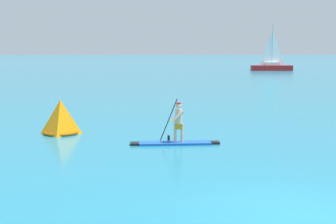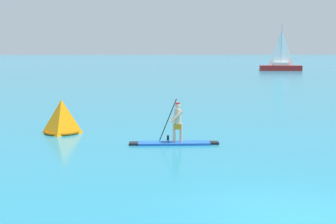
{
  "view_description": "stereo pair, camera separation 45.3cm",
  "coord_description": "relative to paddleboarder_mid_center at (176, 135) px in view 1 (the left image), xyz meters",
  "views": [
    {
      "loc": [
        -3.64,
        -8.65,
        3.63
      ],
      "look_at": [
        -2.21,
        8.98,
        1.03
      ],
      "focal_mm": 46.9,
      "sensor_mm": 36.0,
      "label": 1
    },
    {
      "loc": [
        -3.18,
        -8.69,
        3.63
      ],
      "look_at": [
        -2.21,
        8.98,
        1.03
      ],
      "focal_mm": 46.9,
      "sensor_mm": 36.0,
      "label": 2
    }
  ],
  "objects": [
    {
      "name": "ground",
      "position": [
        2.03,
        -7.54,
        -0.37
      ],
      "size": [
        440.0,
        440.0,
        0.0
      ],
      "primitive_type": "plane",
      "color": "teal"
    },
    {
      "name": "paddleboarder_mid_center",
      "position": [
        0.0,
        0.0,
        0.0
      ],
      "size": [
        3.39,
        0.79,
        1.75
      ],
      "rotation": [
        0.0,
        0.0,
        3.13
      ],
      "color": "blue",
      "rests_on": "ground"
    },
    {
      "name": "race_marker_buoy",
      "position": [
        -4.66,
        2.48,
        0.28
      ],
      "size": [
        1.51,
        1.51,
        1.44
      ],
      "color": "orange",
      "rests_on": "ground"
    },
    {
      "name": "sailboat_right_horizon",
      "position": [
        20.56,
        52.52,
        0.52
      ],
      "size": [
        6.58,
        2.29,
        7.39
      ],
      "rotation": [
        0.0,
        0.0,
        3.04
      ],
      "color": "#A51E1E",
      "rests_on": "ground"
    }
  ]
}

